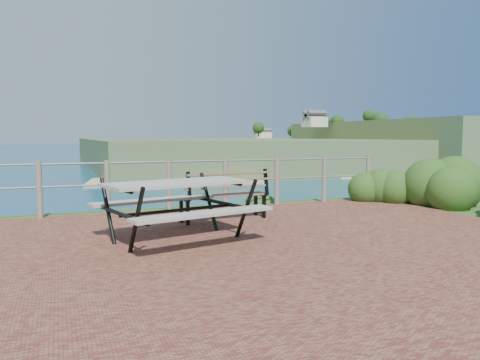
% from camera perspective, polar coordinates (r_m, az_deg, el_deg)
% --- Properties ---
extents(ground, '(10.00, 7.00, 0.12)m').
position_cam_1_polar(ground, '(6.01, -1.53, -8.72)').
color(ground, maroon).
rests_on(ground, ground).
extents(ocean, '(1200.00, 1200.00, 0.00)m').
position_cam_1_polar(ocean, '(205.50, -20.69, 4.64)').
color(ocean, '#155B7F').
rests_on(ocean, ground).
extents(safety_railing, '(9.40, 0.10, 1.00)m').
position_cam_1_polar(safety_railing, '(9.10, -8.65, -0.29)').
color(safety_railing, '#6B5B4C').
rests_on(safety_railing, ground).
extents(distant_bay, '(290.00, 232.36, 24.00)m').
position_cam_1_polar(distant_bay, '(271.93, 18.96, 4.48)').
color(distant_bay, '#415A2D').
rests_on(distant_bay, ground).
extents(picnic_table, '(2.07, 1.65, 0.82)m').
position_cam_1_polar(picnic_table, '(6.52, -7.65, -2.96)').
color(picnic_table, '#A5A094').
rests_on(picnic_table, ground).
extents(park_bench, '(1.59, 0.57, 0.88)m').
position_cam_1_polar(park_bench, '(8.02, -2.02, -0.94)').
color(park_bench, brown).
rests_on(park_bench, ground).
extents(shrub_right_front, '(1.22, 1.22, 1.74)m').
position_cam_1_polar(shrub_right_front, '(10.78, 23.78, -2.87)').
color(shrub_right_front, '#1B4114').
rests_on(shrub_right_front, ground).
extents(shrub_right_edge, '(1.11, 1.11, 1.59)m').
position_cam_1_polar(shrub_right_edge, '(10.97, 16.55, -2.50)').
color(shrub_right_edge, '#1B4114').
rests_on(shrub_right_edge, ground).
extents(shrub_lip_east, '(0.68, 0.68, 0.39)m').
position_cam_1_polar(shrub_lip_east, '(10.42, 2.58, -2.69)').
color(shrub_lip_east, '#1B4114').
rests_on(shrub_lip_east, ground).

